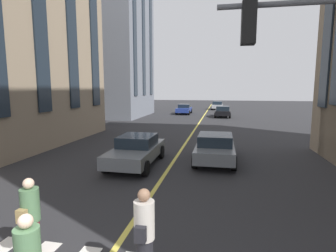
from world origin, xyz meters
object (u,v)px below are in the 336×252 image
object	(u,v)px
car_black_parked_b	(223,111)
car_grey_oncoming	(137,150)
car_blue_near	(184,109)
pedestrian_far	(144,235)
pedestrian_companion	(31,218)
car_grey_mid	(215,147)
car_silver_trailing	(217,105)

from	to	relation	value
car_black_parked_b	car_grey_oncoming	distance (m)	22.99
car_blue_near	pedestrian_far	size ratio (longest dim) A/B	2.46
car_grey_oncoming	pedestrian_companion	xyz separation A→B (m)	(-7.14, 0.00, 0.17)
pedestrian_companion	pedestrian_far	distance (m)	2.55
car_black_parked_b	car_blue_near	xyz separation A→B (m)	(3.11, 5.32, 0.00)
car_grey_mid	car_blue_near	bearing A→B (deg)	11.38
car_silver_trailing	pedestrian_far	distance (m)	42.15
car_silver_trailing	pedestrian_far	bearing A→B (deg)	179.19
pedestrian_far	car_grey_mid	bearing A→B (deg)	-6.93
car_grey_oncoming	car_silver_trailing	xyz separation A→B (m)	(34.78, -3.13, -0.00)
car_silver_trailing	car_grey_mid	distance (m)	33.43
pedestrian_companion	pedestrian_far	size ratio (longest dim) A/B	0.97
car_blue_near	car_black_parked_b	bearing A→B (deg)	-120.34
car_grey_oncoming	car_silver_trailing	distance (m)	34.92
pedestrian_companion	pedestrian_far	world-z (taller)	pedestrian_far
car_black_parked_b	pedestrian_far	distance (m)	30.04
car_blue_near	pedestrian_far	xyz separation A→B (m)	(-33.12, -3.85, 0.20)
car_black_parked_b	car_blue_near	distance (m)	6.16
car_grey_oncoming	pedestrian_far	distance (m)	7.79
car_silver_trailing	car_grey_mid	bearing A→B (deg)	-179.20
car_grey_mid	pedestrian_companion	bearing A→B (deg)	157.03
car_blue_near	car_grey_oncoming	size ratio (longest dim) A/B	1.00
car_blue_near	car_grey_mid	distance (m)	24.88
car_blue_near	car_grey_oncoming	distance (m)	25.78
car_silver_trailing	car_grey_mid	size ratio (longest dim) A/B	0.89
car_black_parked_b	car_grey_mid	size ratio (longest dim) A/B	1.00
car_grey_mid	pedestrian_far	size ratio (longest dim) A/B	2.46
car_silver_trailing	pedestrian_far	xyz separation A→B (m)	(-42.15, 0.59, 0.20)
car_grey_oncoming	pedestrian_companion	world-z (taller)	pedestrian_companion
car_black_parked_b	car_grey_oncoming	size ratio (longest dim) A/B	1.00
car_silver_trailing	car_black_parked_b	bearing A→B (deg)	-175.88
car_grey_mid	pedestrian_far	xyz separation A→B (m)	(-8.72, 1.06, 0.20)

